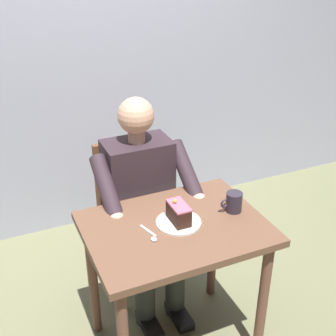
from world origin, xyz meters
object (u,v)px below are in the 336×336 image
(dining_table, at_px, (175,247))
(cake_slice, at_px, (179,213))
(seated_person, at_px, (144,204))
(chair, at_px, (134,209))
(coffee_cup, at_px, (233,201))
(dessert_spoon, at_px, (151,235))

(dining_table, relative_size, cake_slice, 6.13)
(seated_person, height_order, cake_slice, seated_person)
(seated_person, bearing_deg, chair, -90.00)
(chair, relative_size, cake_slice, 6.60)
(chair, distance_m, coffee_cup, 0.73)
(chair, bearing_deg, dining_table, 90.00)
(dining_table, height_order, chair, chair)
(seated_person, relative_size, cake_slice, 8.96)
(chair, distance_m, cake_slice, 0.66)
(cake_slice, relative_size, dessert_spoon, 0.95)
(coffee_cup, distance_m, dessert_spoon, 0.44)
(chair, xyz_separation_m, seated_person, (0.00, 0.17, 0.14))
(cake_slice, xyz_separation_m, coffee_cup, (-0.29, 0.01, -0.01))
(dining_table, distance_m, cake_slice, 0.18)
(dining_table, bearing_deg, coffee_cup, -179.36)
(cake_slice, bearing_deg, seated_person, -87.12)
(dining_table, bearing_deg, seated_person, -90.00)
(coffee_cup, bearing_deg, dessert_spoon, 4.26)
(chair, distance_m, seated_person, 0.22)
(dining_table, distance_m, chair, 0.60)
(dining_table, height_order, dessert_spoon, dessert_spoon)
(seated_person, bearing_deg, cake_slice, 92.88)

